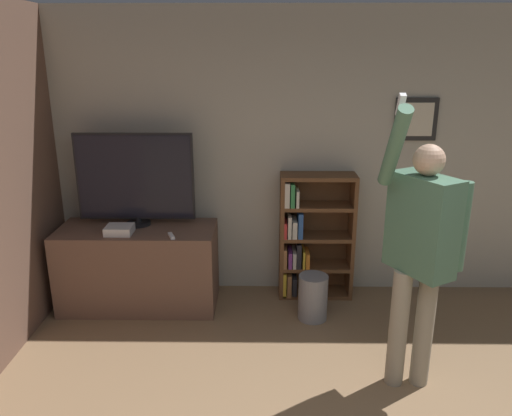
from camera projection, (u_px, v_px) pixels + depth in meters
The scene contains 8 objects.
wall_back at pixel (325, 156), 4.73m from camera, with size 7.08×0.09×2.70m.
tv_ledge at pixel (139, 267), 4.64m from camera, with size 1.43×0.61×0.76m.
television at pixel (135, 179), 4.49m from camera, with size 1.06×0.22×0.85m.
game_console at pixel (119, 230), 4.39m from camera, with size 0.23×0.20×0.07m.
remote_loose at pixel (171, 236), 4.32m from camera, with size 0.09×0.14×0.02m.
bookshelf at pixel (310, 237), 4.79m from camera, with size 0.70×0.28×1.22m.
person at pixel (420, 246), 3.31m from camera, with size 0.61×0.59×2.08m.
waste_bin at pixel (313, 297), 4.45m from camera, with size 0.26×0.26×0.41m.
Camera 1 is at (-0.59, -1.50, 2.31)m, focal length 35.00 mm.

